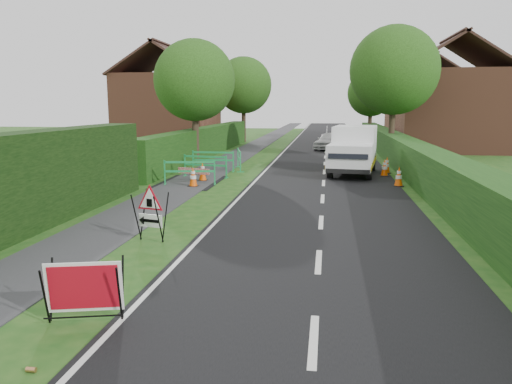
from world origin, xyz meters
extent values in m
plane|color=#184814|center=(0.00, 0.00, 0.00)|extent=(120.00, 120.00, 0.00)
cube|color=black|center=(2.50, 35.00, 0.00)|extent=(6.00, 90.00, 0.02)
cube|color=#2D2D30|center=(-3.00, 35.00, 0.01)|extent=(2.00, 90.00, 0.02)
cube|color=#14380F|center=(-5.00, 22.00, 0.00)|extent=(1.00, 24.00, 1.80)
cube|color=#14380F|center=(6.50, 16.00, 0.00)|extent=(1.20, 50.00, 1.50)
cube|color=brown|center=(-10.00, 30.00, 2.75)|extent=(7.00, 7.00, 5.50)
cube|color=#331E19|center=(-11.75, 30.00, 6.59)|extent=(4.00, 7.40, 2.58)
cube|color=#331E19|center=(-8.25, 30.00, 6.59)|extent=(4.00, 7.40, 2.58)
cube|color=#331E19|center=(-10.00, 30.00, 7.69)|extent=(0.25, 7.40, 0.18)
cube|color=brown|center=(11.00, 28.00, 2.75)|extent=(7.00, 7.00, 5.50)
cube|color=#331E19|center=(9.25, 28.00, 6.59)|extent=(4.00, 7.40, 2.58)
cube|color=#331E19|center=(12.75, 28.00, 6.59)|extent=(4.00, 7.40, 2.58)
cube|color=#331E19|center=(11.00, 28.00, 7.69)|extent=(0.25, 7.40, 0.18)
cube|color=brown|center=(12.00, 42.00, 2.75)|extent=(7.00, 7.00, 5.50)
cube|color=#331E19|center=(10.25, 42.00, 6.59)|extent=(4.00, 7.40, 2.58)
cube|color=#331E19|center=(13.75, 42.00, 6.59)|extent=(4.00, 7.40, 2.58)
cube|color=#331E19|center=(12.00, 42.00, 7.69)|extent=(0.25, 7.40, 0.18)
cylinder|color=#2D2116|center=(-4.60, 18.00, 1.31)|extent=(0.36, 0.36, 2.62)
sphere|color=#1E3D10|center=(-4.60, 18.00, 4.50)|extent=(4.40, 4.40, 4.40)
cylinder|color=#2D2116|center=(6.40, 22.00, 1.49)|extent=(0.36, 0.36, 2.97)
sphere|color=#1E3D10|center=(6.40, 22.00, 5.18)|extent=(5.20, 5.20, 5.20)
cylinder|color=#2D2116|center=(-4.60, 34.00, 1.40)|extent=(0.36, 0.36, 2.80)
sphere|color=#1E3D10|center=(-4.60, 34.00, 4.84)|extent=(4.80, 4.80, 4.80)
cylinder|color=#2D2116|center=(6.40, 38.00, 1.22)|extent=(0.36, 0.36, 2.45)
sphere|color=#1E3D10|center=(6.40, 38.00, 4.23)|extent=(4.20, 4.20, 4.20)
cylinder|color=black|center=(-1.32, -2.63, 0.47)|extent=(0.11, 0.32, 0.90)
cylinder|color=black|center=(-1.41, -2.30, 0.47)|extent=(0.11, 0.32, 0.90)
cylinder|color=black|center=(-0.32, -2.36, 0.47)|extent=(0.11, 0.32, 0.90)
cylinder|color=black|center=(-0.40, -2.04, 0.47)|extent=(0.11, 0.32, 0.90)
cylinder|color=black|center=(-0.81, -2.51, 0.16)|extent=(1.07, 0.30, 0.02)
cube|color=white|center=(-0.86, -2.35, 0.55)|extent=(1.10, 0.41, 0.79)
cube|color=#AB0B1B|center=(-0.85, -2.37, 0.55)|extent=(0.99, 0.36, 0.68)
cylinder|color=black|center=(-1.76, 1.96, 0.59)|extent=(0.12, 0.35, 1.14)
cylinder|color=black|center=(-1.68, 2.24, 0.59)|extent=(0.12, 0.35, 1.14)
cylinder|color=black|center=(-1.16, 1.80, 0.59)|extent=(0.12, 0.35, 1.14)
cylinder|color=black|center=(-1.09, 2.08, 0.59)|extent=(0.12, 0.35, 1.14)
cube|color=white|center=(-1.43, 2.00, 0.51)|extent=(0.62, 0.18, 0.31)
cube|color=black|center=(-1.43, 1.99, 0.51)|extent=(0.44, 0.13, 0.07)
cone|color=black|center=(-1.67, 2.05, 0.51)|extent=(0.19, 0.21, 0.18)
cube|color=black|center=(-1.43, 1.98, 0.94)|extent=(0.14, 0.05, 0.18)
cube|color=silver|center=(3.91, 15.25, 1.29)|extent=(2.26, 3.24, 1.80)
cube|color=silver|center=(3.61, 12.99, 0.94)|extent=(2.11, 2.18, 1.10)
cube|color=black|center=(3.48, 12.07, 1.22)|extent=(1.66, 0.43, 0.51)
cube|color=yellow|center=(2.86, 14.51, 0.58)|extent=(0.64, 4.58, 0.22)
cube|color=yellow|center=(4.73, 14.26, 0.58)|extent=(0.64, 4.58, 0.22)
cube|color=black|center=(3.48, 12.07, 0.45)|extent=(1.83, 0.36, 0.19)
cylinder|color=black|center=(2.77, 13.05, 0.37)|extent=(0.32, 0.77, 0.75)
cylinder|color=black|center=(4.43, 12.83, 0.37)|extent=(0.32, 0.77, 0.75)
cylinder|color=black|center=(3.17, 16.04, 0.37)|extent=(0.32, 0.77, 0.75)
cylinder|color=black|center=(4.84, 15.82, 0.37)|extent=(0.32, 0.77, 0.75)
cube|color=black|center=(5.44, 11.18, 0.02)|extent=(0.38, 0.38, 0.04)
cone|color=#F15307|center=(5.44, 11.18, 0.42)|extent=(0.32, 0.32, 0.75)
cylinder|color=white|center=(5.44, 11.18, 0.38)|extent=(0.25, 0.25, 0.14)
cylinder|color=white|center=(5.44, 11.18, 0.56)|extent=(0.17, 0.17, 0.10)
cube|color=black|center=(5.20, 14.07, 0.02)|extent=(0.38, 0.38, 0.04)
cone|color=#F15307|center=(5.20, 14.07, 0.42)|extent=(0.32, 0.32, 0.75)
cylinder|color=white|center=(5.20, 14.07, 0.38)|extent=(0.25, 0.25, 0.14)
cylinder|color=white|center=(5.20, 14.07, 0.56)|extent=(0.17, 0.17, 0.10)
cube|color=black|center=(5.41, 15.09, 0.02)|extent=(0.38, 0.38, 0.04)
cone|color=#F15307|center=(5.41, 15.09, 0.42)|extent=(0.32, 0.32, 0.75)
cylinder|color=white|center=(5.41, 15.09, 0.38)|extent=(0.25, 0.25, 0.14)
cylinder|color=white|center=(5.41, 15.09, 0.56)|extent=(0.17, 0.17, 0.10)
cube|color=black|center=(-2.58, 9.96, 0.02)|extent=(0.38, 0.38, 0.04)
cone|color=#F15307|center=(-2.58, 9.96, 0.42)|extent=(0.32, 0.32, 0.75)
cylinder|color=white|center=(-2.58, 9.96, 0.38)|extent=(0.25, 0.25, 0.14)
cylinder|color=white|center=(-2.58, 9.96, 0.56)|extent=(0.17, 0.17, 0.10)
cube|color=black|center=(-2.59, 11.50, 0.02)|extent=(0.38, 0.38, 0.04)
cone|color=#F15307|center=(-2.59, 11.50, 0.42)|extent=(0.32, 0.32, 0.75)
cylinder|color=white|center=(-2.59, 11.50, 0.38)|extent=(0.25, 0.25, 0.14)
cylinder|color=white|center=(-2.59, 11.50, 0.56)|extent=(0.17, 0.17, 0.10)
cube|color=#1A9047|center=(-3.82, 10.23, 0.50)|extent=(0.06, 0.06, 1.00)
cube|color=#1A9047|center=(-1.85, 10.57, 0.50)|extent=(0.06, 0.06, 1.00)
cube|color=#1A9047|center=(-2.83, 10.40, 0.92)|extent=(1.98, 0.39, 0.08)
cube|color=#1A9047|center=(-2.83, 10.40, 0.55)|extent=(1.98, 0.39, 0.08)
cube|color=#1A9047|center=(-3.82, 10.23, 0.02)|extent=(0.12, 0.36, 0.04)
cube|color=#1A9047|center=(-1.85, 10.57, 0.02)|extent=(0.12, 0.36, 0.04)
cube|color=#1A9047|center=(-3.71, 12.71, 0.50)|extent=(0.06, 0.06, 1.00)
cube|color=#1A9047|center=(-1.74, 12.37, 0.50)|extent=(0.06, 0.06, 1.00)
cube|color=#1A9047|center=(-2.72, 12.54, 0.92)|extent=(1.98, 0.39, 0.08)
cube|color=#1A9047|center=(-2.72, 12.54, 0.55)|extent=(1.98, 0.39, 0.08)
cube|color=#1A9047|center=(-3.71, 12.71, 0.02)|extent=(0.12, 0.36, 0.04)
cube|color=#1A9047|center=(-1.74, 12.37, 0.02)|extent=(0.12, 0.36, 0.04)
cube|color=#1A9047|center=(-3.84, 14.60, 0.50)|extent=(0.05, 0.05, 1.00)
cube|color=#1A9047|center=(-1.84, 14.56, 0.50)|extent=(0.05, 0.05, 1.00)
cube|color=#1A9047|center=(-2.84, 14.58, 0.92)|extent=(2.00, 0.09, 0.08)
cube|color=#1A9047|center=(-2.84, 14.58, 0.55)|extent=(2.00, 0.09, 0.08)
cube|color=#1A9047|center=(-3.84, 14.60, 0.02)|extent=(0.07, 0.35, 0.04)
cube|color=#1A9047|center=(-1.84, 14.56, 0.02)|extent=(0.07, 0.35, 0.04)
cube|color=#1A9047|center=(-1.47, 14.41, 0.50)|extent=(0.06, 0.06, 1.00)
cube|color=#1A9047|center=(-1.94, 16.35, 0.50)|extent=(0.06, 0.06, 1.00)
cube|color=#1A9047|center=(-1.70, 15.38, 0.92)|extent=(0.52, 1.96, 0.08)
cube|color=#1A9047|center=(-1.70, 15.38, 0.55)|extent=(0.52, 1.96, 0.08)
cube|color=#1A9047|center=(-1.47, 14.41, 0.02)|extent=(0.35, 0.14, 0.04)
cube|color=#1A9047|center=(-1.94, 16.35, 0.02)|extent=(0.35, 0.14, 0.04)
cube|color=red|center=(-2.90, 11.24, 0.00)|extent=(1.45, 0.47, 0.25)
cylinder|color=#BF7F4C|center=(-0.84, -3.78, 0.00)|extent=(0.12, 0.07, 0.07)
imported|color=silver|center=(2.81, 27.33, 0.64)|extent=(2.64, 4.05, 1.28)
camera|label=1|loc=(2.62, -8.87, 3.17)|focal=35.00mm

